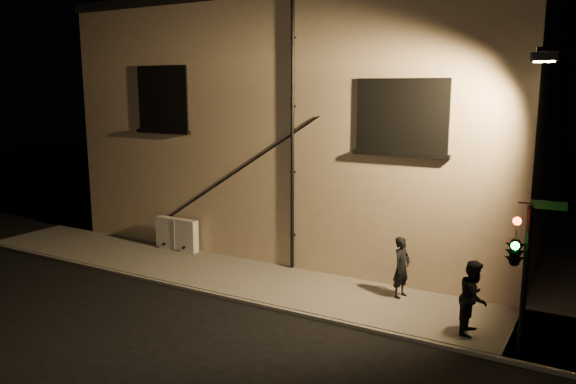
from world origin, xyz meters
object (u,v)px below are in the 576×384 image
Objects in this scene: pedestrian_a at (402,267)px; traffic_signal at (516,250)px; pedestrian_b at (474,297)px; utility_cabinet at (177,234)px.

traffic_signal is (3.07, -1.79, 1.40)m from pedestrian_a.
pedestrian_b reaches higher than pedestrian_a.
utility_cabinet is 10.71m from pedestrian_b.
pedestrian_a is (8.34, -0.48, 0.27)m from utility_cabinet.
pedestrian_a is 3.82m from traffic_signal.
pedestrian_b is 0.52× the size of traffic_signal.
pedestrian_b is 1.67m from traffic_signal.
pedestrian_a is 0.50× the size of traffic_signal.
utility_cabinet is 1.02× the size of pedestrian_a.
pedestrian_a is at bearing 58.27° from pedestrian_b.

